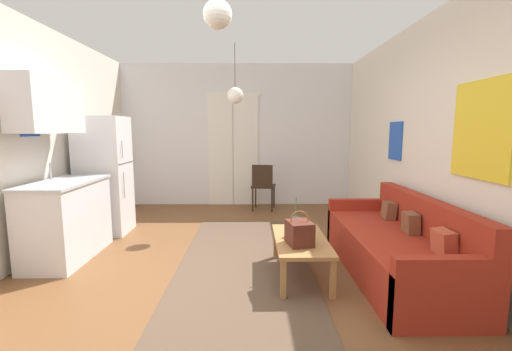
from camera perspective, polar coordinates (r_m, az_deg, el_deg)
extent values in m
cube|color=brown|center=(3.62, -5.52, -17.80)|extent=(5.11, 7.65, 0.10)
cube|color=silver|center=(6.84, -3.15, 6.72)|extent=(4.71, 0.10, 2.78)
cube|color=white|center=(6.82, -5.96, 4.07)|extent=(0.48, 0.02, 2.16)
cube|color=white|center=(6.79, -1.71, 4.10)|extent=(0.48, 0.02, 2.16)
cube|color=white|center=(6.81, -3.93, 13.44)|extent=(1.07, 0.03, 0.06)
cube|color=silver|center=(3.83, 31.11, 4.83)|extent=(0.10, 7.25, 2.78)
cube|color=yellow|center=(3.48, 33.55, 6.41)|extent=(0.02, 0.75, 0.84)
cube|color=blue|center=(5.00, 22.34, 5.40)|extent=(0.02, 0.38, 0.51)
cube|color=blue|center=(4.69, -33.78, 7.92)|extent=(0.02, 0.32, 0.40)
cube|color=brown|center=(3.94, -2.00, -14.74)|extent=(1.45, 3.59, 0.01)
cube|color=maroon|center=(3.90, 21.66, -12.12)|extent=(0.84, 2.18, 0.44)
cube|color=maroon|center=(3.99, 26.48, -9.17)|extent=(0.15, 2.18, 0.81)
cube|color=maroon|center=(3.02, 29.48, -17.05)|extent=(0.84, 0.11, 0.59)
cube|color=maroon|center=(4.81, 17.03, -7.26)|extent=(0.84, 0.11, 0.59)
cube|color=#B74C33|center=(3.38, 28.95, -9.79)|extent=(0.15, 0.22, 0.22)
cube|color=brown|center=(3.91, 24.51, -7.25)|extent=(0.15, 0.22, 0.22)
cube|color=brown|center=(4.41, 21.39, -5.45)|extent=(0.15, 0.21, 0.22)
cube|color=#A87542|center=(3.58, 7.51, -10.70)|extent=(0.52, 1.05, 0.04)
cube|color=#A87542|center=(3.18, 4.58, -16.98)|extent=(0.05, 0.05, 0.37)
cube|color=#A87542|center=(3.25, 12.77, -16.60)|extent=(0.05, 0.05, 0.37)
cube|color=#A87542|center=(4.08, 3.32, -11.28)|extent=(0.05, 0.05, 0.37)
cube|color=#A87542|center=(4.13, 9.61, -11.12)|extent=(0.05, 0.05, 0.37)
cylinder|color=#2D2D33|center=(3.64, 6.67, -8.46)|extent=(0.09, 0.09, 0.19)
cylinder|color=#477F42|center=(3.59, 6.72, -5.29)|extent=(0.01, 0.01, 0.22)
cube|color=#512319|center=(3.36, 7.28, -9.54)|extent=(0.27, 0.31, 0.23)
torus|color=brown|center=(3.33, 7.32, -7.33)|extent=(0.17, 0.01, 0.17)
cube|color=white|center=(5.39, -24.08, -0.01)|extent=(0.64, 0.59, 1.69)
cube|color=#4C4C51|center=(5.25, -20.94, 2.02)|extent=(0.01, 0.57, 0.01)
cylinder|color=#B7BABF|center=(5.08, -21.51, 4.12)|extent=(0.02, 0.02, 0.24)
cylinder|color=#B7BABF|center=(5.13, -21.23, -1.55)|extent=(0.02, 0.02, 0.37)
cube|color=silver|center=(4.59, -29.13, -6.70)|extent=(0.56, 1.15, 0.89)
cube|color=#B7BABF|center=(4.50, -29.51, -1.04)|extent=(0.59, 1.18, 0.03)
cube|color=#999BA0|center=(4.62, -28.73, -1.35)|extent=(0.36, 0.40, 0.10)
cylinder|color=#B7BABF|center=(4.71, -31.20, 0.60)|extent=(0.02, 0.02, 0.20)
cube|color=silver|center=(4.53, -31.59, 9.92)|extent=(0.32, 1.03, 0.61)
cylinder|color=black|center=(6.58, 3.03, -3.56)|extent=(0.03, 0.03, 0.44)
cylinder|color=black|center=(6.63, -0.07, -3.47)|extent=(0.03, 0.03, 0.44)
cylinder|color=black|center=(6.25, 2.70, -4.16)|extent=(0.03, 0.03, 0.44)
cylinder|color=black|center=(6.30, -0.57, -4.06)|extent=(0.03, 0.03, 0.44)
cube|color=black|center=(6.39, 1.28, -1.77)|extent=(0.48, 0.47, 0.04)
cube|color=black|center=(6.19, 1.05, -0.09)|extent=(0.38, 0.09, 0.41)
sphere|color=white|center=(2.69, -6.46, 25.27)|extent=(0.21, 0.21, 0.21)
cylinder|color=black|center=(5.33, -3.56, 17.99)|extent=(0.01, 0.01, 0.64)
sphere|color=white|center=(5.27, -3.51, 13.24)|extent=(0.25, 0.25, 0.25)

